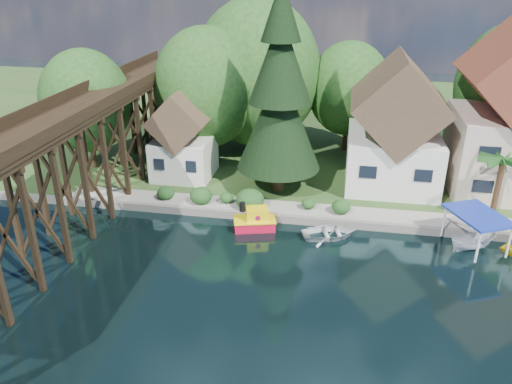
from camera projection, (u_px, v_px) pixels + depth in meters
The scene contains 15 objects.
ground at pixel (286, 284), 30.50m from camera, with size 140.00×140.00×0.00m, color black.
bank at pixel (321, 123), 60.86m from camera, with size 140.00×52.00×0.50m, color #2A4B1E.
seawall at pixel (353, 224), 36.89m from camera, with size 60.00×0.40×0.62m, color slate.
promenade at pixel (381, 216), 37.64m from camera, with size 50.00×2.60×0.06m, color gray.
trestle_bridge at pixel (74, 157), 35.50m from camera, with size 4.12×44.18×9.30m.
house_left at pixel (395, 132), 41.58m from camera, with size 7.64×8.64×11.02m.
house_center at pixel (511, 121), 40.04m from camera, with size 8.65×9.18×13.89m.
shed at pixel (183, 140), 43.68m from camera, with size 5.09×5.40×7.85m.
bg_trees at pixel (327, 89), 46.36m from camera, with size 49.90×13.30×10.57m.
shrubs at pixel (243, 197), 39.03m from camera, with size 15.76×2.47×1.70m.
conifer at pixel (280, 95), 38.89m from camera, with size 6.80×6.80×16.75m.
palm_tree at pixel (503, 162), 35.97m from camera, with size 4.53×4.53×4.96m.
tugboat at pixel (255, 221), 36.70m from camera, with size 3.38×2.40×2.22m.
boat_white_a at pixel (330, 232), 35.68m from camera, with size 2.84×3.97×0.82m, color silver.
boat_canopy at pixel (474, 234), 33.79m from camera, with size 4.42×5.04×2.71m.
Camera 1 is at (2.67, -25.35, 17.77)m, focal length 35.00 mm.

